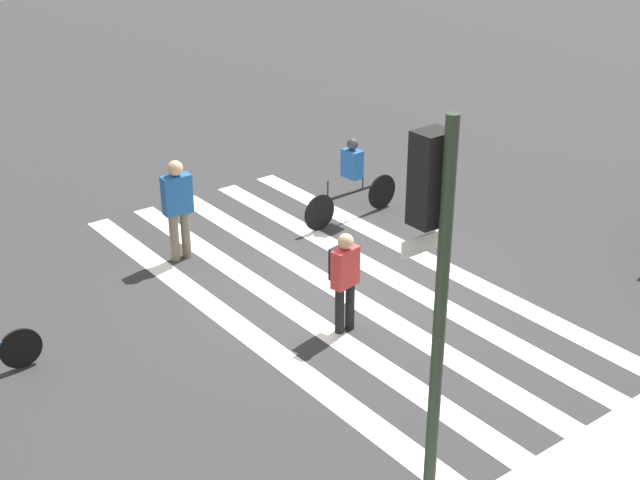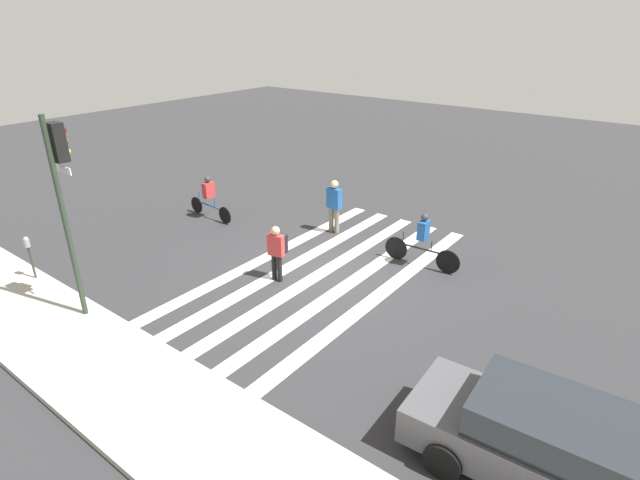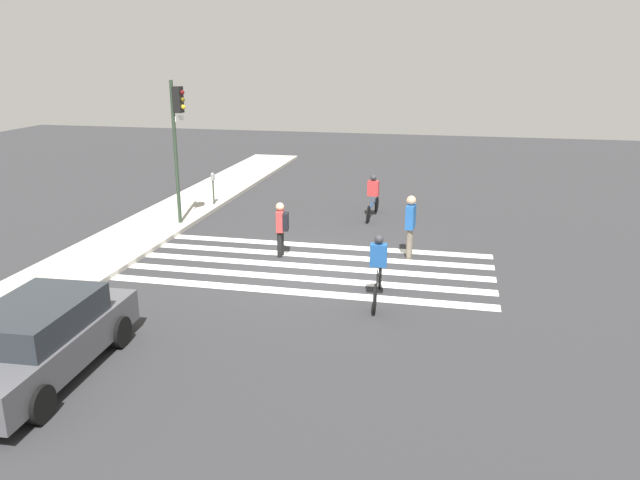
% 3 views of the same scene
% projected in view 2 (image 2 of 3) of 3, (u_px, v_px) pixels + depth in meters
% --- Properties ---
extents(ground_plane, '(60.00, 60.00, 0.00)m').
position_uv_depth(ground_plane, '(323.00, 272.00, 14.38)').
color(ground_plane, '#2D2D30').
extents(sidewalk_curb, '(36.00, 2.50, 0.14)m').
position_uv_depth(sidewalk_curb, '(132.00, 387.00, 9.82)').
color(sidewalk_curb, '#ADA89E').
rests_on(sidewalk_curb, ground_plane).
extents(crosswalk_stripes, '(4.36, 10.00, 0.01)m').
position_uv_depth(crosswalk_stripes, '(323.00, 272.00, 14.37)').
color(crosswalk_stripes, white).
rests_on(crosswalk_stripes, ground_plane).
extents(traffic_light, '(0.60, 0.50, 4.91)m').
position_uv_depth(traffic_light, '(62.00, 182.00, 10.88)').
color(traffic_light, '#283828').
rests_on(traffic_light, ground_plane).
extents(parking_meter, '(0.15, 0.15, 1.37)m').
position_uv_depth(parking_meter, '(28.00, 249.00, 13.43)').
color(parking_meter, '#283828').
rests_on(parking_meter, ground_plane).
extents(pedestrian_child_with_backpack, '(0.53, 0.28, 1.84)m').
position_uv_depth(pedestrian_child_with_backpack, '(334.00, 203.00, 16.63)').
color(pedestrian_child_with_backpack, '#6B6051').
rests_on(pedestrian_child_with_backpack, ground_plane).
extents(pedestrian_adult_tall_backpack, '(0.48, 0.42, 1.62)m').
position_uv_depth(pedestrian_adult_tall_backpack, '(277.00, 249.00, 13.60)').
color(pedestrian_adult_tall_backpack, black).
rests_on(pedestrian_adult_tall_backpack, ground_plane).
extents(cyclist_far_lane, '(2.34, 0.41, 1.65)m').
position_uv_depth(cyclist_far_lane, '(423.00, 239.00, 14.40)').
color(cyclist_far_lane, black).
rests_on(cyclist_far_lane, ground_plane).
extents(cyclist_near_curb, '(2.24, 0.41, 1.58)m').
position_uv_depth(cyclist_near_curb, '(209.00, 196.00, 17.91)').
color(cyclist_near_curb, black).
rests_on(cyclist_near_curb, ground_plane).
extents(car_parked_dark_suv, '(4.53, 2.03, 1.45)m').
position_uv_depth(car_parked_dark_suv, '(553.00, 446.00, 7.62)').
color(car_parked_dark_suv, '#4C4C51').
rests_on(car_parked_dark_suv, ground_plane).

